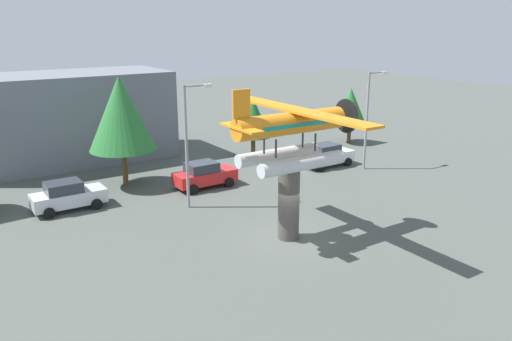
{
  "coord_description": "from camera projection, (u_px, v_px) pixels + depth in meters",
  "views": [
    {
      "loc": [
        -15.01,
        -19.44,
        10.84
      ],
      "look_at": [
        0.0,
        3.0,
        2.91
      ],
      "focal_mm": 35.92,
      "sensor_mm": 36.0,
      "label": 1
    }
  ],
  "objects": [
    {
      "name": "ground_plane",
      "position": [
        288.0,
        238.0,
        26.56
      ],
      "size": [
        140.0,
        140.0,
        0.0
      ],
      "primitive_type": "plane",
      "color": "#4C514C"
    },
    {
      "name": "tree_center_back",
      "position": [
        253.0,
        118.0,
        41.56
      ],
      "size": [
        2.88,
        2.88,
        4.86
      ],
      "color": "brown",
      "rests_on": "ground"
    },
    {
      "name": "streetlight_secondary",
      "position": [
        369.0,
        113.0,
        37.82
      ],
      "size": [
        1.84,
        0.28,
        7.29
      ],
      "color": "gray",
      "rests_on": "ground"
    },
    {
      "name": "streetlight_primary",
      "position": [
        189.0,
        137.0,
        29.81
      ],
      "size": [
        1.84,
        0.28,
        7.36
      ],
      "color": "gray",
      "rests_on": "ground"
    },
    {
      "name": "display_pedestal",
      "position": [
        289.0,
        203.0,
        26.02
      ],
      "size": [
        1.1,
        1.1,
        3.88
      ],
      "primitive_type": "cylinder",
      "color": "#4C4742",
      "rests_on": "ground"
    },
    {
      "name": "car_mid_red",
      "position": [
        204.0,
        175.0,
        34.39
      ],
      "size": [
        4.2,
        2.02,
        1.76
      ],
      "color": "red",
      "rests_on": "ground"
    },
    {
      "name": "car_far_white",
      "position": [
        327.0,
        155.0,
        39.38
      ],
      "size": [
        4.2,
        2.02,
        1.76
      ],
      "color": "white",
      "rests_on": "ground"
    },
    {
      "name": "tree_far_east",
      "position": [
        350.0,
        106.0,
        46.29
      ],
      "size": [
        2.98,
        2.98,
        5.04
      ],
      "color": "brown",
      "rests_on": "ground"
    },
    {
      "name": "floatplane_monument",
      "position": [
        292.0,
        133.0,
        25.07
      ],
      "size": [
        6.93,
        10.41,
        4.0
      ],
      "rotation": [
        0.0,
        0.0,
        -0.01
      ],
      "color": "silver",
      "rests_on": "display_pedestal"
    },
    {
      "name": "tree_east",
      "position": [
        121.0,
        114.0,
        33.6
      ],
      "size": [
        4.4,
        4.4,
        7.41
      ],
      "color": "brown",
      "rests_on": "ground"
    },
    {
      "name": "car_near_silver",
      "position": [
        68.0,
        196.0,
        30.29
      ],
      "size": [
        4.2,
        2.02,
        1.76
      ],
      "color": "silver",
      "rests_on": "ground"
    },
    {
      "name": "storefront_building",
      "position": [
        69.0,
        118.0,
        40.42
      ],
      "size": [
        15.37,
        7.31,
        6.93
      ],
      "primitive_type": "cube",
      "color": "slate",
      "rests_on": "ground"
    }
  ]
}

